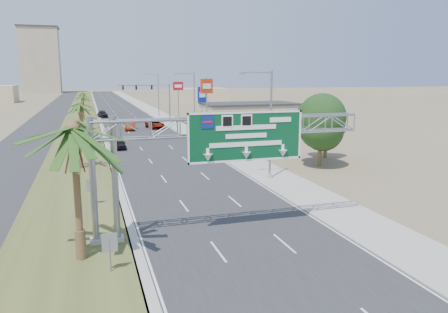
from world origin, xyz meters
name	(u,v)px	position (x,y,z in m)	size (l,w,h in m)	color
ground	(312,310)	(0.00, 0.00, 0.00)	(600.00, 600.00, 0.00)	#8C7A59
road	(120,110)	(0.00, 110.00, 0.01)	(12.00, 300.00, 0.02)	#28282B
sidewalk_right	(150,109)	(8.50, 110.00, 0.05)	(4.00, 300.00, 0.10)	#9E9B93
median_grass	(82,111)	(-10.00, 110.00, 0.06)	(7.00, 300.00, 0.12)	#444D22
opposing_road	(55,112)	(-17.00, 110.00, 0.01)	(8.00, 300.00, 0.02)	#28282B
sign_gantry	(219,136)	(-1.06, 9.93, 6.06)	(16.75, 1.24, 7.50)	gray
palm_near	(73,130)	(-9.20, 8.00, 6.93)	(5.70, 5.70, 8.35)	brown
palm_row_b	(78,122)	(-9.50, 32.00, 4.90)	(3.99, 3.99, 5.95)	brown
palm_row_c	(80,105)	(-9.50, 48.00, 5.66)	(3.99, 3.99, 6.75)	brown
palm_row_d	(81,105)	(-9.50, 66.00, 4.42)	(3.99, 3.99, 5.45)	brown
palm_row_e	(82,96)	(-9.50, 85.00, 5.09)	(3.99, 3.99, 6.15)	brown
palm_row_f	(83,94)	(-9.50, 110.00, 4.71)	(3.99, 3.99, 5.75)	brown
streetlight_near	(269,130)	(7.30, 22.00, 4.69)	(3.27, 0.44, 10.00)	gray
streetlight_mid	(193,107)	(7.30, 52.00, 4.69)	(3.27, 0.44, 10.00)	gray
streetlight_far	(158,97)	(7.30, 88.00, 4.69)	(3.27, 0.44, 10.00)	gray
signal_mast	(159,100)	(5.17, 71.97, 4.85)	(10.28, 0.71, 8.00)	gray
store_building	(250,114)	(22.00, 66.00, 2.00)	(18.00, 10.00, 4.00)	#C6B286
oak_near	(321,124)	(15.00, 26.00, 4.53)	(4.50, 4.50, 6.80)	brown
oak_far	(326,126)	(18.00, 30.00, 3.82)	(3.50, 3.50, 5.60)	brown
median_signback_a	(110,246)	(-7.80, 6.00, 1.45)	(0.75, 0.08, 2.08)	gray
median_signback_b	(92,187)	(-8.50, 18.00, 1.45)	(0.75, 0.08, 2.08)	gray
tower_distant	(40,61)	(-32.00, 250.00, 17.50)	(20.00, 16.00, 35.00)	gray
building_distant_right	(198,95)	(30.00, 140.00, 2.50)	(20.00, 12.00, 5.00)	#C6B286
car_left_lane	(120,144)	(-4.69, 43.61, 0.66)	(1.56, 3.88, 1.32)	black
car_mid_lane	(130,125)	(-1.44, 63.82, 0.82)	(1.73, 4.96, 1.63)	maroon
car_right_lane	(155,124)	(3.12, 65.07, 0.75)	(2.50, 5.43, 1.51)	gray
car_far	(102,114)	(-5.32, 89.88, 0.72)	(2.03, 4.99, 1.45)	black
pole_sign_red_near	(207,89)	(10.60, 56.08, 7.27)	(2.33, 1.19, 9.22)	gray
pole_sign_blue	(202,96)	(13.00, 68.37, 5.61)	(1.98, 0.97, 7.60)	gray
pole_sign_red_far	(178,89)	(10.17, 77.98, 6.67)	(2.21, 0.46, 8.44)	gray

